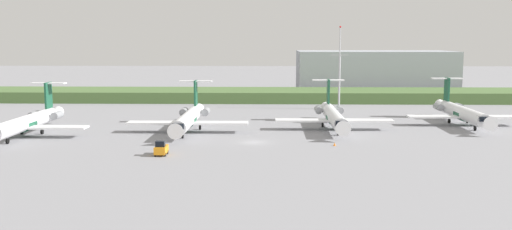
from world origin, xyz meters
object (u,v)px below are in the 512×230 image
Objects in this scene: regional_jet_second at (189,118)px; regional_jet_nearest at (27,122)px; baggage_tug at (161,149)px; regional_jet_fourth at (462,112)px; antenna_mast at (339,75)px; regional_jet_third at (333,116)px; safety_cone_front_marker at (335,144)px.

regional_jet_nearest is at bearing -168.10° from regional_jet_second.
baggage_tug is at bearing -31.17° from regional_jet_nearest.
regional_jet_nearest is at bearing 148.83° from baggage_tug.
regional_jet_fourth is 1.49× the size of antenna_mast.
regional_jet_second is 1.00× the size of regional_jet_fourth.
safety_cone_front_marker is at bearing -95.48° from regional_jet_third.
safety_cone_front_marker is at bearing -97.59° from antenna_mast.
antenna_mast is (61.55, 41.46, 6.13)m from regional_jet_nearest.
regional_jet_second is 48.71m from antenna_mast.
regional_jet_fourth is (27.10, 6.08, 0.00)m from regional_jet_third.
baggage_tug is (-28.97, -26.72, -1.53)m from regional_jet_third.
regional_jet_second and regional_jet_fourth have the same top height.
regional_jet_fourth is at bearing 10.84° from regional_jet_nearest.
regional_jet_fourth is 56.36× the size of safety_cone_front_marker.
antenna_mast is 37.81× the size of safety_cone_front_marker.
regional_jet_fourth reaches higher than safety_cone_front_marker.
regional_jet_nearest is 74.47m from antenna_mast.
safety_cone_front_marker is at bearing -8.77° from regional_jet_nearest.
antenna_mast reaches higher than regional_jet_second.
regional_jet_fourth is 64.98m from baggage_tug.
regional_jet_nearest reaches higher than baggage_tug.
regional_jet_second is at bearing 11.90° from regional_jet_nearest.
regional_jet_fourth is at bearing 12.64° from regional_jet_third.
regional_jet_third reaches higher than baggage_tug.
baggage_tug is at bearing -163.05° from safety_cone_front_marker.
regional_jet_second is 55.99m from regional_jet_fourth.
regional_jet_nearest is at bearing 171.23° from safety_cone_front_marker.
antenna_mast is at bearing 82.41° from safety_cone_front_marker.
regional_jet_nearest is 1.00× the size of regional_jet_third.
regional_jet_second is 56.36× the size of safety_cone_front_marker.
baggage_tug is 28.45m from safety_cone_front_marker.
baggage_tug is (27.70, -16.76, -1.53)m from regional_jet_nearest.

